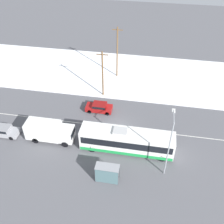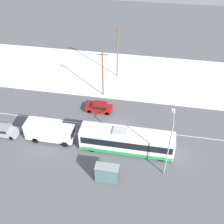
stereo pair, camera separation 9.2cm
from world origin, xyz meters
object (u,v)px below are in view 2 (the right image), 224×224
Objects in this scene: parked_car_near_truck at (3,130)px; pedestrian_at_stop at (109,166)px; sedan_car at (99,107)px; bus_shelter at (107,173)px; streetlamp at (170,141)px; box_truck at (49,131)px; utility_pole_roadside at (103,74)px; city_bus at (127,141)px; utility_pole_snowlot at (117,52)px.

pedestrian_at_stop is at bearing -13.54° from parked_car_near_truck.
sedan_car is 1.48× the size of bus_shelter.
streetlamp is at bearing 11.62° from pedestrian_at_stop.
streetlamp reaches higher than parked_car_near_truck.
sedan_car is at bearing 135.94° from streetlamp.
bus_shelter is (9.06, -5.53, 0.10)m from box_truck.
parked_car_near_truck is 0.51× the size of streetlamp.
streetlamp reaches higher than utility_pole_roadside.
utility_pole_snowlot reaches higher than city_bus.
pedestrian_at_stop is at bearing -75.91° from utility_pole_roadside.
parked_car_near_truck is at bearing 161.58° from bus_shelter.
utility_pole_roadside is 6.60m from utility_pole_snowlot.
pedestrian_at_stop is at bearing -168.38° from streetlamp.
pedestrian_at_stop is (9.03, -4.07, -0.58)m from box_truck.
utility_pole_roadside is (11.84, 11.78, 3.43)m from parked_car_near_truck.
utility_pole_snowlot reaches higher than box_truck.
streetlamp reaches higher than city_bus.
pedestrian_at_stop is at bearing -83.27° from utility_pole_snowlot.
bus_shelter is at bearing -88.75° from pedestrian_at_stop.
parked_car_near_truck is 0.53× the size of utility_pole_roadside.
utility_pole_roadside is (5.12, 11.51, 2.64)m from box_truck.
city_bus is 5.67m from bus_shelter.
streetlamp is (6.59, 2.82, 3.48)m from bus_shelter.
parked_car_near_truck is 17.05m from utility_pole_roadside.
utility_pole_snowlot is (-4.21, 18.02, 3.29)m from city_bus.
sedan_car is at bearing 106.08° from bus_shelter.
bus_shelter is 0.29× the size of utility_pole_snowlot.
box_truck is at bearing 53.34° from sedan_car.
utility_pole_roadside reaches higher than city_bus.
box_truck is 9.92m from pedestrian_at_stop.
sedan_car is (-5.26, 7.32, -0.86)m from city_bus.
utility_pole_snowlot is at bearing 54.15° from parked_car_near_truck.
parked_car_near_truck is 22.93m from streetlamp.
bus_shelter is (3.68, -12.76, 0.90)m from sedan_car.
streetlamp is at bearing 23.19° from bus_shelter.
utility_pole_snowlot reaches higher than bus_shelter.
box_truck is 12.87m from utility_pole_roadside.
bus_shelter is at bearing -18.42° from parked_car_near_truck.
streetlamp reaches higher than box_truck.
utility_pole_roadside reaches higher than pedestrian_at_stop.
sedan_car is 0.43× the size of utility_pole_snowlot.
streetlamp is at bearing -9.81° from box_truck.
utility_pole_snowlot is (-2.60, 22.01, 3.92)m from pedestrian_at_stop.
utility_pole_roadside reaches higher than bus_shelter.
pedestrian_at_stop is 16.38m from utility_pole_roadside.
city_bus is 10.65m from box_truck.
streetlamp is (22.38, -2.43, 4.37)m from parked_car_near_truck.
box_truck reaches higher than sedan_car.
city_bus is 4.35m from pedestrian_at_stop.
sedan_car is 13.31m from bus_shelter.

